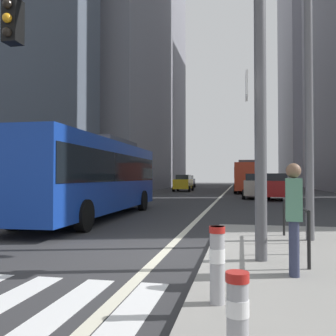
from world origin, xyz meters
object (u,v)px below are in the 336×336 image
(traffic_signal_gantry, at_px, (167,55))
(bollard_front, at_px, (238,313))
(city_bus_red_receding, at_px, (247,176))
(sedan_white_oncoming, at_px, (38,193))
(city_bus_red_distant, at_px, (250,176))
(car_receding_near, at_px, (255,186))
(bollard_left, at_px, (217,261))
(street_lamp_post, at_px, (308,31))
(pedestrian_waiting, at_px, (294,213))
(car_oncoming_far, at_px, (187,181))
(car_receding_far, at_px, (276,187))
(city_bus_blue_oncoming, at_px, (93,173))
(car_oncoming_mid, at_px, (183,183))

(traffic_signal_gantry, distance_m, bollard_front, 5.42)
(city_bus_red_receding, bearing_deg, sedan_white_oncoming, -109.96)
(city_bus_red_distant, xyz_separation_m, car_receding_near, (-0.44, -32.99, -0.84))
(sedan_white_oncoming, distance_m, bollard_left, 13.43)
(street_lamp_post, xyz_separation_m, pedestrian_waiting, (-0.84, -3.43, -4.15))
(bollard_front, bearing_deg, sedan_white_oncoming, 126.80)
(sedan_white_oncoming, xyz_separation_m, bollard_front, (8.81, -11.78, -0.41))
(car_receding_near, distance_m, car_oncoming_far, 27.90)
(city_bus_red_receding, height_order, car_receding_near, city_bus_red_receding)
(bollard_front, bearing_deg, car_receding_far, 84.17)
(city_bus_blue_oncoming, xyz_separation_m, car_oncoming_mid, (-0.67, 28.58, -0.85))
(car_receding_far, xyz_separation_m, car_oncoming_far, (-10.59, 28.00, 0.00))
(city_bus_red_receding, xyz_separation_m, car_receding_near, (0.41, -11.69, -0.85))
(traffic_signal_gantry, relative_size, bollard_front, 7.91)
(car_receding_near, xyz_separation_m, bollard_left, (-1.40, -24.97, -0.32))
(street_lamp_post, bearing_deg, bollard_front, -104.79)
(traffic_signal_gantry, height_order, street_lamp_post, street_lamp_post)
(car_oncoming_far, relative_size, street_lamp_post, 0.56)
(car_receding_near, distance_m, traffic_signal_gantry, 22.86)
(city_bus_blue_oncoming, height_order, car_receding_far, city_bus_blue_oncoming)
(city_bus_blue_oncoming, relative_size, car_oncoming_mid, 2.52)
(city_bus_blue_oncoming, distance_m, car_receding_far, 16.06)
(sedan_white_oncoming, relative_size, car_oncoming_far, 0.97)
(city_bus_blue_oncoming, distance_m, city_bus_red_receding, 27.79)
(car_receding_far, distance_m, car_oncoming_far, 29.94)
(sedan_white_oncoming, bearing_deg, city_bus_red_distant, 77.68)
(car_receding_near, height_order, car_receding_far, same)
(city_bus_red_receding, distance_m, car_oncoming_mid, 7.59)
(city_bus_blue_oncoming, distance_m, sedan_white_oncoming, 3.05)
(city_bus_blue_oncoming, bearing_deg, city_bus_red_receding, 76.05)
(city_bus_red_receding, relative_size, pedestrian_waiting, 6.64)
(street_lamp_post, distance_m, pedestrian_waiting, 5.45)
(car_oncoming_far, height_order, traffic_signal_gantry, traffic_signal_gantry)
(car_oncoming_far, bearing_deg, car_receding_far, -69.28)
(city_bus_red_receding, height_order, car_oncoming_mid, city_bus_red_receding)
(city_bus_red_receding, distance_m, traffic_signal_gantry, 34.34)
(car_receding_near, bearing_deg, car_oncoming_far, 109.29)
(sedan_white_oncoming, distance_m, car_oncoming_far, 40.96)
(street_lamp_post, bearing_deg, bollard_left, -111.41)
(car_receding_near, bearing_deg, city_bus_red_distant, 89.24)
(car_oncoming_mid, distance_m, bollard_left, 38.80)
(city_bus_red_receding, xyz_separation_m, car_receding_far, (1.78, -13.36, -0.85))
(city_bus_red_distant, relative_size, car_oncoming_far, 2.38)
(street_lamp_post, bearing_deg, traffic_signal_gantry, -141.03)
(city_bus_red_distant, distance_m, car_receding_far, 34.69)
(city_bus_blue_oncoming, bearing_deg, sedan_white_oncoming, 167.04)
(city_bus_red_distant, bearing_deg, bollard_left, -91.82)
(city_bus_red_distant, relative_size, street_lamp_post, 1.33)
(bollard_left, bearing_deg, car_receding_near, 86.79)
(city_bus_red_receding, xyz_separation_m, bollard_left, (-1.00, -36.66, -1.17))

